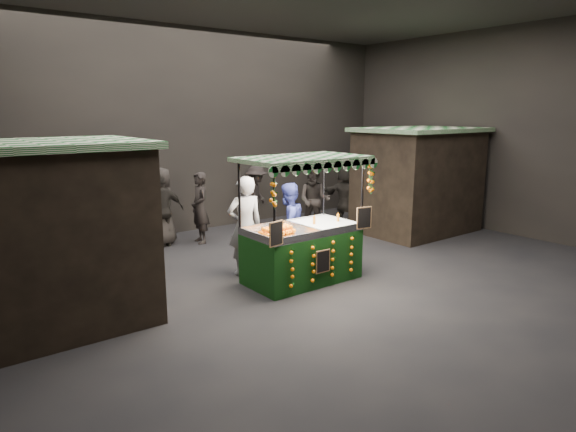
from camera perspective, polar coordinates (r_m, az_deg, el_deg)
ground at (r=9.00m, az=4.22°, el=-7.48°), size 12.00×12.00×0.00m
market_hall at (r=8.50m, az=4.58°, el=14.57°), size 12.10×10.10×5.05m
neighbour_stall_left at (r=7.63m, az=-26.90°, el=-2.09°), size 3.00×2.20×2.60m
neighbour_stall_right at (r=12.85m, az=14.69°, el=4.05°), size 3.00×2.20×2.60m
juice_stall at (r=8.80m, az=1.80°, el=-3.19°), size 2.30×1.35×2.23m
vendor_grey at (r=9.14m, az=-4.97°, el=-1.14°), size 0.74×0.55×1.85m
vendor_blue at (r=9.66m, az=0.01°, el=-1.01°), size 0.91×0.77×1.64m
shopper_0 at (r=9.88m, az=-20.48°, el=-1.17°), size 0.68×0.49×1.75m
shopper_1 at (r=12.26m, az=3.04°, el=1.80°), size 1.01×1.02×1.66m
shopper_2 at (r=11.41m, az=-14.25°, el=0.64°), size 1.01×0.51×1.65m
shopper_3 at (r=13.12m, az=-3.65°, el=2.34°), size 1.18×1.12×1.61m
shopper_4 at (r=11.52m, az=-14.32°, el=1.05°), size 1.03×0.97×1.77m
shopper_5 at (r=12.79m, az=6.79°, el=2.26°), size 0.90×1.66×1.71m
shopper_6 at (r=11.54m, az=-10.11°, el=0.93°), size 0.46×0.64×1.64m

